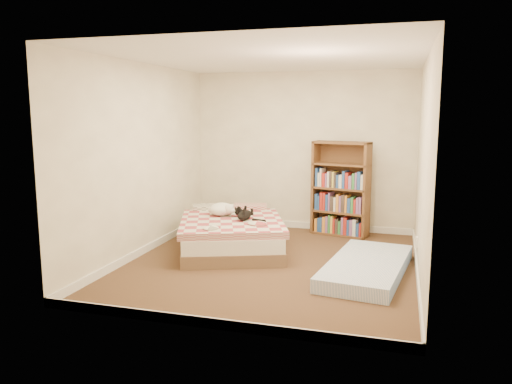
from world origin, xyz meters
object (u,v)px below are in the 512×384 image
(black_cat, at_px, (245,214))
(white_dog, at_px, (222,209))
(bookshelf, at_px, (340,200))
(bed, at_px, (232,233))
(floor_mattress, at_px, (367,267))

(black_cat, height_order, white_dog, white_dog)
(bookshelf, xyz_separation_m, white_dog, (-1.51, -1.14, -0.00))
(bed, distance_m, black_cat, 0.35)
(floor_mattress, xyz_separation_m, black_cat, (-1.66, 0.55, 0.42))
(floor_mattress, bearing_deg, black_cat, 169.45)
(white_dog, bearing_deg, floor_mattress, -40.86)
(bed, relative_size, black_cat, 3.51)
(bookshelf, relative_size, floor_mattress, 0.80)
(bed, bearing_deg, white_dog, 136.93)
(black_cat, xyz_separation_m, white_dog, (-0.39, 0.13, 0.03))
(bed, xyz_separation_m, white_dog, (-0.18, 0.07, 0.31))
(bed, relative_size, floor_mattress, 1.21)
(black_cat, bearing_deg, bed, 123.52)
(floor_mattress, height_order, black_cat, black_cat)
(bed, bearing_deg, black_cat, -35.78)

